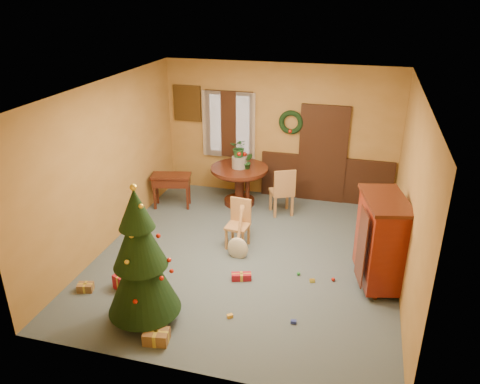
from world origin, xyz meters
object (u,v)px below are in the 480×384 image
(chair_near, at_px, (239,221))
(sideboard, at_px, (381,239))
(writing_desk, at_px, (171,183))
(dining_table, at_px, (239,178))
(christmas_tree, at_px, (140,259))

(chair_near, height_order, sideboard, sideboard)
(chair_near, distance_m, sideboard, 2.47)
(writing_desk, height_order, sideboard, sideboard)
(writing_desk, xyz_separation_m, sideboard, (4.18, -1.76, 0.24))
(dining_table, bearing_deg, sideboard, -38.46)
(chair_near, distance_m, writing_desk, 2.15)
(dining_table, height_order, sideboard, sideboard)
(christmas_tree, xyz_separation_m, writing_desk, (-1.07, 3.53, -0.44))
(christmas_tree, distance_m, writing_desk, 3.72)
(christmas_tree, bearing_deg, chair_near, 72.97)
(dining_table, bearing_deg, christmas_tree, -93.71)
(christmas_tree, xyz_separation_m, sideboard, (3.11, 1.77, -0.20))
(dining_table, height_order, chair_near, chair_near)
(dining_table, bearing_deg, writing_desk, -159.37)
(chair_near, relative_size, writing_desk, 1.00)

